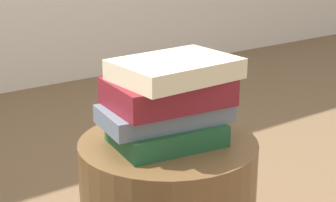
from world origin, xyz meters
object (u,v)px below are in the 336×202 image
book_slate (164,113)px  book_cream (175,69)px  book_forest (166,133)px  book_maroon (168,91)px

book_slate → book_cream: (0.02, -0.01, 0.10)m
book_forest → book_cream: size_ratio=0.90×
book_slate → book_maroon: bearing=11.8°
book_forest → book_slate: bearing=92.0°
book_slate → book_cream: 0.11m
book_slate → book_cream: size_ratio=1.10×
book_forest → book_slate: 0.05m
book_slate → book_maroon: (0.01, 0.00, 0.05)m
book_maroon → book_cream: (0.01, -0.01, 0.05)m
book_forest → book_cream: book_cream is taller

